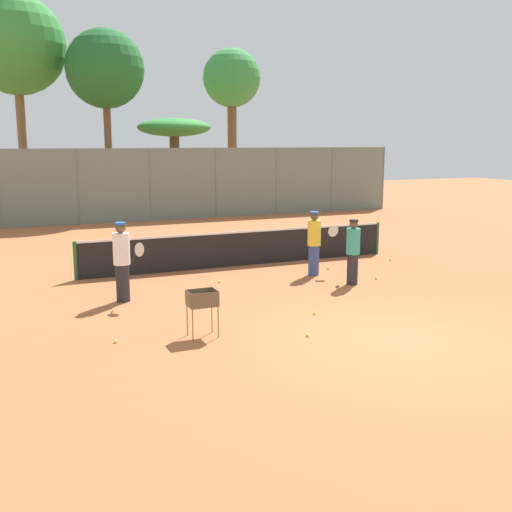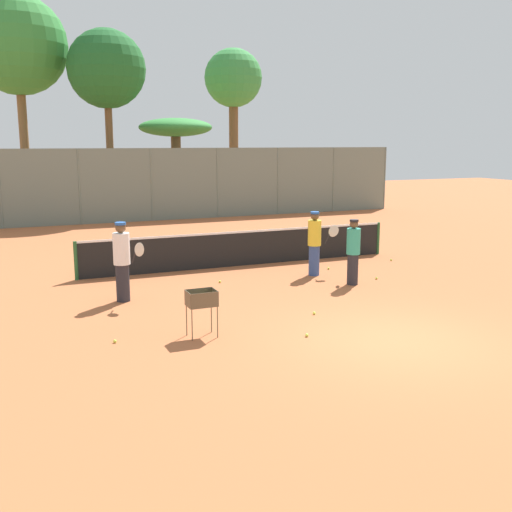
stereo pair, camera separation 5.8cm
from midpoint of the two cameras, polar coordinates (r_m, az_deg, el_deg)
The scene contains 20 objects.
ground_plane at distance 11.78m, azimuth 13.16°, elevation -7.87°, with size 80.00×80.00×0.00m, color #B26038.
tennis_net at distance 18.18m, azimuth -1.18°, elevation 0.81°, with size 9.92×0.10×1.07m.
back_fence at distance 28.96m, azimuth -9.86°, elevation 6.70°, with size 26.58×0.08×3.43m.
tree_0 at distance 32.57m, azimuth -7.62°, elevation 11.75°, with size 3.87×3.87×4.95m.
tree_1 at distance 33.18m, azimuth -21.72°, elevation 18.08°, with size 4.83×4.83×10.80m.
tree_2 at distance 36.38m, azimuth -2.13°, elevation 16.29°, with size 3.37×3.37×9.07m.
tree_3 at distance 31.40m, azimuth -14.00°, elevation 16.81°, with size 3.81×3.81×9.13m.
player_white_outfit at distance 14.35m, azimuth -12.52°, elevation -0.44°, with size 0.64×0.83×1.89m.
player_red_cap at distance 15.91m, azimuth 9.34°, elevation 0.47°, with size 0.48×0.86×1.73m.
player_yellow_shirt at distance 16.88m, azimuth 5.71°, elevation 1.29°, with size 0.91×0.39×1.81m.
ball_cart at distance 11.57m, azimuth -4.97°, elevation -4.38°, with size 0.56×0.41×0.92m.
tennis_ball_0 at distance 16.08m, azimuth -3.36°, elevation -2.44°, with size 0.07×0.07×0.07m, color #D1E54C.
tennis_ball_1 at distance 16.79m, azimuth 11.50°, elevation -2.08°, with size 0.07×0.07×0.07m, color #D1E54C.
tennis_ball_2 at distance 17.85m, azimuth 7.01°, elevation -1.17°, with size 0.07×0.07×0.07m, color #D1E54C.
tennis_ball_3 at distance 19.35m, azimuth 9.38°, elevation -0.30°, with size 0.07×0.07×0.07m, color #D1E54C.
tennis_ball_4 at distance 11.74m, azimuth 5.01°, elevation -7.52°, with size 0.07×0.07×0.07m, color #D1E54C.
tennis_ball_5 at distance 19.47m, azimuth 12.84°, elevation -0.36°, with size 0.07×0.07×0.07m, color #D1E54C.
tennis_ball_6 at distance 13.21m, azimuth 5.68°, elevation -5.43°, with size 0.07×0.07×0.07m, color #D1E54C.
tennis_ball_7 at distance 11.65m, azimuth -13.15°, elevation -7.91°, with size 0.07×0.07×0.07m, color #D1E54C.
parked_car at distance 33.17m, azimuth -17.05°, elevation 5.06°, with size 4.20×1.70×1.60m.
Camera 2 is at (-6.71, -8.93, 3.72)m, focal length 42.00 mm.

